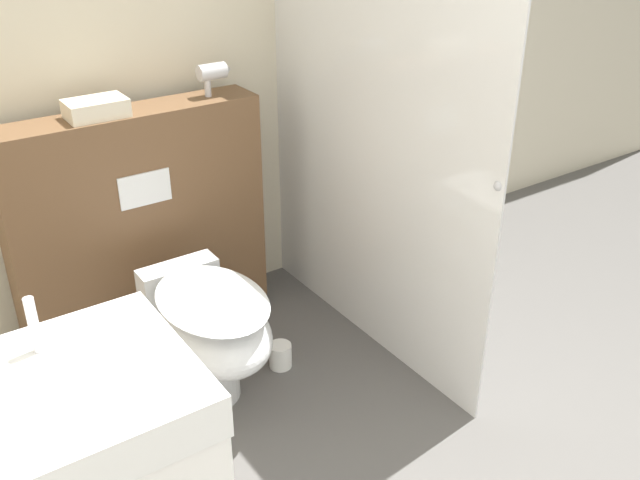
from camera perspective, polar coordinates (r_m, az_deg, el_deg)
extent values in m
cube|color=beige|center=(3.26, -11.58, 14.89)|extent=(8.00, 0.06, 2.50)
cube|color=brown|center=(3.20, -14.10, 0.74)|extent=(1.11, 0.21, 1.08)
cube|color=white|center=(3.00, -13.82, 3.98)|extent=(0.22, 0.01, 0.14)
cube|color=silver|center=(2.93, 4.12, 9.54)|extent=(0.01, 1.46, 2.06)
sphere|color=#B2B2B7|center=(2.47, 14.12, 4.23)|extent=(0.04, 0.04, 0.04)
cylinder|color=white|center=(2.95, -9.06, -9.45)|extent=(0.26, 0.26, 0.35)
ellipsoid|color=white|center=(2.76, -8.45, -7.16)|extent=(0.40, 0.57, 0.26)
ellipsoid|color=white|center=(2.69, -8.66, -4.71)|extent=(0.39, 0.55, 0.02)
cube|color=white|center=(2.97, -11.22, -3.36)|extent=(0.32, 0.11, 0.17)
cube|color=white|center=(1.67, -20.00, -12.10)|extent=(0.57, 0.50, 0.11)
cylinder|color=silver|center=(1.71, -21.94, -6.33)|extent=(0.02, 0.02, 0.14)
cylinder|color=#B7B7BC|center=(3.11, -8.66, 13.18)|extent=(0.12, 0.07, 0.07)
cone|color=#B7B7BC|center=(3.15, -7.40, 13.41)|extent=(0.03, 0.06, 0.06)
cylinder|color=#B7B7BC|center=(3.12, -8.99, 12.13)|extent=(0.03, 0.03, 0.10)
cube|color=beige|center=(2.94, -17.48, 10.02)|extent=(0.23, 0.15, 0.07)
cylinder|color=white|center=(3.15, -3.20, -9.21)|extent=(0.10, 0.10, 0.11)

